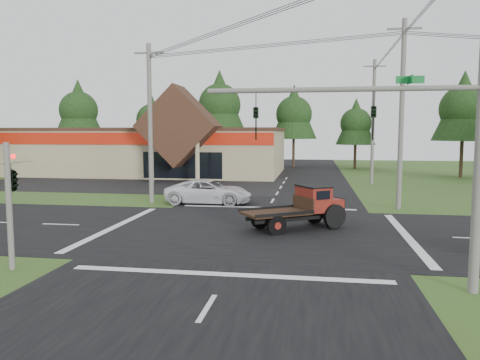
# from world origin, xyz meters

# --- Properties ---
(ground) EXTENTS (120.00, 120.00, 0.00)m
(ground) POSITION_xyz_m (0.00, 0.00, 0.00)
(ground) COLOR #344F1C
(ground) RESTS_ON ground
(road_ns) EXTENTS (12.00, 120.00, 0.02)m
(road_ns) POSITION_xyz_m (0.00, 0.00, 0.01)
(road_ns) COLOR black
(road_ns) RESTS_ON ground
(road_ew) EXTENTS (120.00, 12.00, 0.02)m
(road_ew) POSITION_xyz_m (0.00, 0.00, 0.01)
(road_ew) COLOR black
(road_ew) RESTS_ON ground
(parking_apron) EXTENTS (28.00, 14.00, 0.02)m
(parking_apron) POSITION_xyz_m (-14.00, 19.00, 0.01)
(parking_apron) COLOR black
(parking_apron) RESTS_ON ground
(cvs_building) EXTENTS (30.40, 18.20, 9.19)m
(cvs_building) POSITION_xyz_m (-15.70, 29.57, 2.78)
(cvs_building) COLOR tan
(cvs_building) RESTS_ON ground
(traffic_signal_mast) EXTENTS (8.12, 0.24, 7.00)m
(traffic_signal_mast) POSITION_xyz_m (5.82, -7.50, 4.43)
(traffic_signal_mast) COLOR #595651
(traffic_signal_mast) RESTS_ON ground
(traffic_signal_corner) EXTENTS (0.53, 2.48, 4.40)m
(traffic_signal_corner) POSITION_xyz_m (-7.50, -7.32, 3.52)
(traffic_signal_corner) COLOR #595651
(traffic_signal_corner) RESTS_ON ground
(utility_pole_nw) EXTENTS (2.00, 0.30, 10.50)m
(utility_pole_nw) POSITION_xyz_m (-8.00, 8.00, 5.39)
(utility_pole_nw) COLOR #595651
(utility_pole_nw) RESTS_ON ground
(utility_pole_ne) EXTENTS (2.00, 0.30, 11.50)m
(utility_pole_ne) POSITION_xyz_m (8.00, 8.00, 5.89)
(utility_pole_ne) COLOR #595651
(utility_pole_ne) RESTS_ON ground
(utility_pole_n) EXTENTS (2.00, 0.30, 11.20)m
(utility_pole_n) POSITION_xyz_m (8.00, 22.00, 5.74)
(utility_pole_n) COLOR #595651
(utility_pole_n) RESTS_ON ground
(tree_row_a) EXTENTS (6.72, 6.72, 12.12)m
(tree_row_a) POSITION_xyz_m (-30.00, 40.00, 8.05)
(tree_row_a) COLOR #332316
(tree_row_a) RESTS_ON ground
(tree_row_b) EXTENTS (5.60, 5.60, 10.10)m
(tree_row_b) POSITION_xyz_m (-20.00, 42.00, 6.70)
(tree_row_b) COLOR #332316
(tree_row_b) RESTS_ON ground
(tree_row_c) EXTENTS (7.28, 7.28, 13.13)m
(tree_row_c) POSITION_xyz_m (-10.00, 41.00, 8.72)
(tree_row_c) COLOR #332316
(tree_row_c) RESTS_ON ground
(tree_row_d) EXTENTS (6.16, 6.16, 11.11)m
(tree_row_d) POSITION_xyz_m (0.00, 42.00, 7.38)
(tree_row_d) COLOR #332316
(tree_row_d) RESTS_ON ground
(tree_row_e) EXTENTS (5.04, 5.04, 9.09)m
(tree_row_e) POSITION_xyz_m (8.00, 40.00, 6.03)
(tree_row_e) COLOR #332316
(tree_row_e) RESTS_ON ground
(tree_side_ne) EXTENTS (6.16, 6.16, 11.11)m
(tree_side_ne) POSITION_xyz_m (18.00, 30.00, 7.38)
(tree_side_ne) COLOR #332316
(tree_side_ne) RESTS_ON ground
(antique_flatbed_truck) EXTENTS (5.38, 4.47, 2.15)m
(antique_flatbed_truck) POSITION_xyz_m (1.92, 0.80, 1.08)
(antique_flatbed_truck) COLOR #52130B
(antique_flatbed_truck) RESTS_ON ground
(white_pickup) EXTENTS (5.71, 2.66, 1.58)m
(white_pickup) POSITION_xyz_m (-4.11, 8.24, 0.79)
(white_pickup) COLOR white
(white_pickup) RESTS_ON ground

